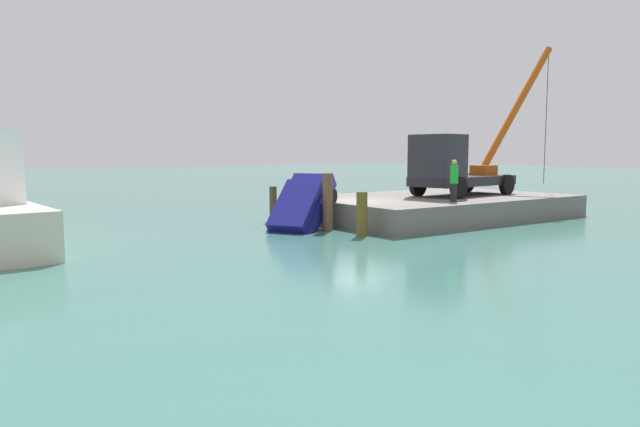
# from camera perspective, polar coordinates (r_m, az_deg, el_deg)

# --- Properties ---
(ground) EXTENTS (200.00, 200.00, 0.00)m
(ground) POSITION_cam_1_polar(r_m,az_deg,el_deg) (25.94, 3.40, -1.09)
(ground) COLOR #386B60
(dock) EXTENTS (12.79, 8.11, 1.05)m
(dock) POSITION_cam_1_polar(r_m,az_deg,el_deg) (29.32, 11.12, 0.66)
(dock) COLOR slate
(dock) RESTS_ON ground
(crane_truck) EXTENTS (9.31, 3.20, 7.74)m
(crane_truck) POSITION_cam_1_polar(r_m,az_deg,el_deg) (29.37, 13.04, 4.60)
(crane_truck) COLOR black
(crane_truck) RESTS_ON dock
(dock_worker) EXTENTS (0.34, 0.34, 1.81)m
(dock_worker) POSITION_cam_1_polar(r_m,az_deg,el_deg) (25.86, 12.83, 3.14)
(dock_worker) COLOR black
(dock_worker) RESTS_ON dock
(salvaged_car) EXTENTS (4.31, 3.62, 3.57)m
(salvaged_car) POSITION_cam_1_polar(r_m,az_deg,el_deg) (24.07, -2.19, -0.21)
(salvaged_car) COLOR navy
(salvaged_car) RESTS_ON ground
(piling_near) EXTENTS (0.33, 0.33, 1.61)m
(piling_near) POSITION_cam_1_polar(r_m,az_deg,el_deg) (27.12, -4.55, 0.93)
(piling_near) COLOR #4F4026
(piling_near) RESTS_ON ground
(piling_mid) EXTENTS (0.35, 0.35, 1.97)m
(piling_mid) POSITION_cam_1_polar(r_m,az_deg,el_deg) (25.39, -1.81, 1.00)
(piling_mid) COLOR brown
(piling_mid) RESTS_ON ground
(piling_far) EXTENTS (0.42, 0.42, 2.33)m
(piling_far) POSITION_cam_1_polar(r_m,az_deg,el_deg) (23.86, 0.74, 1.12)
(piling_far) COLOR brown
(piling_far) RESTS_ON ground
(piling_end) EXTENTS (0.42, 0.42, 1.69)m
(piling_end) POSITION_cam_1_polar(r_m,az_deg,el_deg) (22.38, 4.07, -0.05)
(piling_end) COLOR brown
(piling_end) RESTS_ON ground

